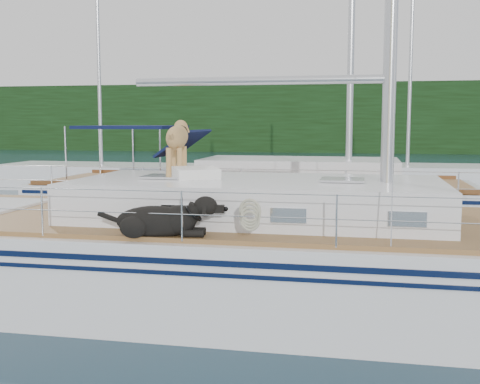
# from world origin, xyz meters

# --- Properties ---
(ground) EXTENTS (120.00, 120.00, 0.00)m
(ground) POSITION_xyz_m (0.00, 0.00, 0.00)
(ground) COLOR black
(ground) RESTS_ON ground
(tree_line) EXTENTS (90.00, 3.00, 6.00)m
(tree_line) POSITION_xyz_m (0.00, 45.00, 3.00)
(tree_line) COLOR black
(tree_line) RESTS_ON ground
(shore_bank) EXTENTS (92.00, 1.00, 1.20)m
(shore_bank) POSITION_xyz_m (0.00, 46.20, 0.60)
(shore_bank) COLOR #595147
(shore_bank) RESTS_ON ground
(main_sailboat) EXTENTS (12.00, 3.81, 14.01)m
(main_sailboat) POSITION_xyz_m (0.09, -0.00, 0.68)
(main_sailboat) COLOR white
(main_sailboat) RESTS_ON ground
(neighbor_sailboat) EXTENTS (11.00, 3.50, 13.30)m
(neighbor_sailboat) POSITION_xyz_m (-0.35, 6.50, 0.63)
(neighbor_sailboat) COLOR white
(neighbor_sailboat) RESTS_ON ground
(bg_boat_west) EXTENTS (8.00, 3.00, 11.65)m
(bg_boat_west) POSITION_xyz_m (-8.00, 14.00, 0.45)
(bg_boat_west) COLOR white
(bg_boat_west) RESTS_ON ground
(bg_boat_center) EXTENTS (7.20, 3.00, 11.65)m
(bg_boat_center) POSITION_xyz_m (4.00, 16.00, 0.45)
(bg_boat_center) COLOR white
(bg_boat_center) RESTS_ON ground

